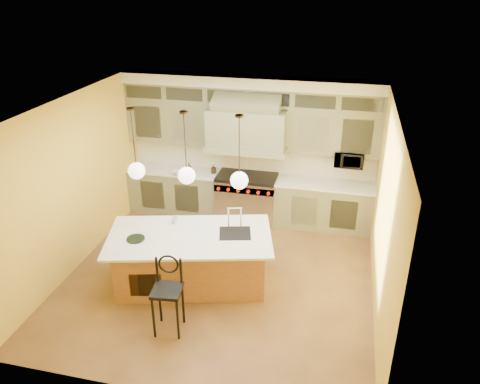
% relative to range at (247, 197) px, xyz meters
% --- Properties ---
extents(floor, '(5.00, 5.00, 0.00)m').
position_rel_range_xyz_m(floor, '(0.00, -2.14, -0.49)').
color(floor, brown).
rests_on(floor, ground).
extents(ceiling, '(5.00, 5.00, 0.00)m').
position_rel_range_xyz_m(ceiling, '(0.00, -2.14, 2.41)').
color(ceiling, white).
rests_on(ceiling, wall_back).
extents(wall_back, '(5.00, 0.00, 5.00)m').
position_rel_range_xyz_m(wall_back, '(0.00, 0.36, 0.96)').
color(wall_back, yellow).
rests_on(wall_back, ground).
extents(wall_front, '(5.00, 0.00, 5.00)m').
position_rel_range_xyz_m(wall_front, '(0.00, -4.64, 0.96)').
color(wall_front, yellow).
rests_on(wall_front, ground).
extents(wall_left, '(0.00, 5.00, 5.00)m').
position_rel_range_xyz_m(wall_left, '(-2.50, -2.14, 0.96)').
color(wall_left, yellow).
rests_on(wall_left, ground).
extents(wall_right, '(0.00, 5.00, 5.00)m').
position_rel_range_xyz_m(wall_right, '(2.50, -2.14, 0.96)').
color(wall_right, yellow).
rests_on(wall_right, ground).
extents(back_cabinetry, '(5.00, 0.77, 2.90)m').
position_rel_range_xyz_m(back_cabinetry, '(0.00, 0.09, 0.94)').
color(back_cabinetry, gray).
rests_on(back_cabinetry, floor).
extents(range, '(1.20, 0.74, 0.96)m').
position_rel_range_xyz_m(range, '(0.00, 0.00, 0.00)').
color(range, silver).
rests_on(range, floor).
extents(kitchen_island, '(2.80, 1.94, 1.35)m').
position_rel_range_xyz_m(kitchen_island, '(-0.39, -2.39, -0.01)').
color(kitchen_island, brown).
rests_on(kitchen_island, floor).
extents(counter_stool, '(0.45, 0.45, 1.15)m').
position_rel_range_xyz_m(counter_stool, '(-0.36, -3.51, 0.17)').
color(counter_stool, black).
rests_on(counter_stool, floor).
extents(microwave, '(0.54, 0.37, 0.30)m').
position_rel_range_xyz_m(microwave, '(1.95, 0.11, 0.96)').
color(microwave, black).
rests_on(microwave, back_cabinetry).
extents(oil_bottle_a, '(0.11, 0.11, 0.28)m').
position_rel_range_xyz_m(oil_bottle_a, '(-1.14, -0.22, 0.59)').
color(oil_bottle_a, black).
rests_on(oil_bottle_a, back_cabinetry).
extents(oil_bottle_b, '(0.09, 0.09, 0.18)m').
position_rel_range_xyz_m(oil_bottle_b, '(-0.70, 0.01, 0.55)').
color(oil_bottle_b, black).
rests_on(oil_bottle_b, back_cabinetry).
extents(fruit_bowl, '(0.29, 0.29, 0.06)m').
position_rel_range_xyz_m(fruit_bowl, '(-1.39, -0.19, 0.49)').
color(fruit_bowl, silver).
rests_on(fruit_bowl, back_cabinetry).
extents(cup, '(0.12, 0.12, 0.10)m').
position_rel_range_xyz_m(cup, '(-0.76, -2.11, 0.49)').
color(cup, silver).
rests_on(cup, kitchen_island).
extents(pendant_left, '(0.26, 0.26, 1.11)m').
position_rel_range_xyz_m(pendant_left, '(-1.20, -2.39, 1.46)').
color(pendant_left, '#2D2319').
rests_on(pendant_left, ceiling).
extents(pendant_center, '(0.26, 0.26, 1.11)m').
position_rel_range_xyz_m(pendant_center, '(-0.40, -2.39, 1.46)').
color(pendant_center, '#2D2319').
rests_on(pendant_center, ceiling).
extents(pendant_right, '(0.26, 0.26, 1.11)m').
position_rel_range_xyz_m(pendant_right, '(0.40, -2.39, 1.46)').
color(pendant_right, '#2D2319').
rests_on(pendant_right, ceiling).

